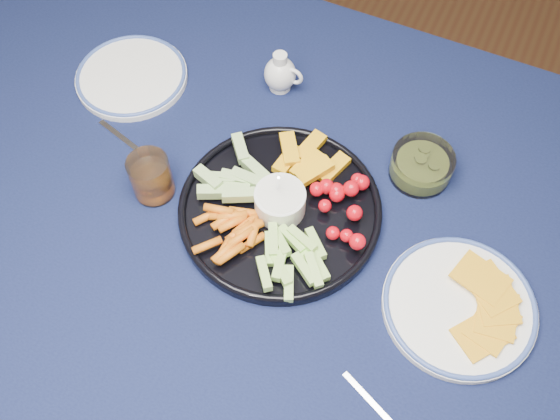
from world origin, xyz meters
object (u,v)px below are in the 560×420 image
at_px(dining_table, 301,246).
at_px(cheese_plate, 460,305).
at_px(juice_tumbler, 152,179).
at_px(side_plate_extra, 131,76).
at_px(creamer_pitcher, 281,74).
at_px(crudite_platter, 279,207).
at_px(pickle_bowl, 421,166).

relative_size(dining_table, cheese_plate, 6.81).
xyz_separation_m(cheese_plate, juice_tumbler, (-0.55, -0.01, 0.02)).
bearing_deg(side_plate_extra, cheese_plate, -15.04).
bearing_deg(juice_tumbler, creamer_pitcher, 72.77).
bearing_deg(crudite_platter, cheese_plate, -6.70).
height_order(crudite_platter, cheese_plate, crudite_platter).
height_order(crudite_platter, creamer_pitcher, crudite_platter).
xyz_separation_m(juice_tumbler, side_plate_extra, (-0.18, 0.21, -0.03)).
bearing_deg(crudite_platter, juice_tumbler, -166.76).
bearing_deg(side_plate_extra, juice_tumbler, -49.41).
relative_size(crudite_platter, pickle_bowl, 3.16).
bearing_deg(dining_table, juice_tumbler, -168.74).
bearing_deg(pickle_bowl, crudite_platter, -136.82).
bearing_deg(dining_table, creamer_pitcher, 122.21).
bearing_deg(dining_table, crudite_platter, -178.53).
height_order(juice_tumbler, side_plate_extra, juice_tumbler).
height_order(pickle_bowl, cheese_plate, pickle_bowl).
bearing_deg(creamer_pitcher, dining_table, -57.79).
relative_size(dining_table, pickle_bowl, 14.97).
xyz_separation_m(creamer_pitcher, juice_tumbler, (-0.10, -0.32, -0.00)).
xyz_separation_m(dining_table, side_plate_extra, (-0.44, 0.16, 0.10)).
xyz_separation_m(creamer_pitcher, pickle_bowl, (0.32, -0.08, -0.01)).
height_order(creamer_pitcher, cheese_plate, creamer_pitcher).
bearing_deg(dining_table, side_plate_extra, 160.59).
bearing_deg(side_plate_extra, crudite_platter, -21.59).
distance_m(dining_table, creamer_pitcher, 0.34).
bearing_deg(creamer_pitcher, side_plate_extra, -158.76).
xyz_separation_m(pickle_bowl, side_plate_extra, (-0.59, -0.03, -0.01)).
bearing_deg(creamer_pitcher, crudite_platter, -65.55).
bearing_deg(juice_tumbler, pickle_bowl, 29.53).
bearing_deg(pickle_bowl, dining_table, -129.38).
height_order(crudite_platter, pickle_bowl, crudite_platter).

